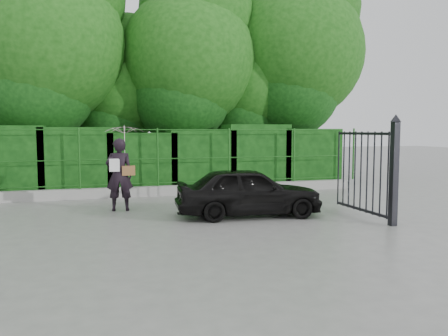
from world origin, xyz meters
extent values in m
plane|color=gray|center=(0.00, 0.00, 0.00)|extent=(80.00, 80.00, 0.00)
cube|color=#9E9E99|center=(0.00, 4.50, 0.15)|extent=(14.00, 0.25, 0.30)
cylinder|color=#195116|center=(-1.90, 4.50, 1.20)|extent=(0.06, 0.06, 1.80)
cylinder|color=#195116|center=(0.40, 4.50, 1.20)|extent=(0.06, 0.06, 1.80)
cylinder|color=#195116|center=(2.70, 4.50, 1.20)|extent=(0.06, 0.06, 1.80)
cylinder|color=#195116|center=(5.00, 4.50, 1.20)|extent=(0.06, 0.06, 1.80)
cylinder|color=#195116|center=(7.30, 4.50, 1.20)|extent=(0.06, 0.06, 1.80)
cylinder|color=#195116|center=(0.00, 4.50, 0.40)|extent=(13.60, 0.03, 0.03)
cylinder|color=#195116|center=(0.00, 4.50, 1.15)|extent=(13.60, 0.03, 0.03)
cylinder|color=#195116|center=(0.00, 4.50, 2.05)|extent=(13.60, 0.03, 0.03)
cube|color=black|center=(-4.00, 5.50, 1.09)|extent=(2.20, 1.20, 2.17)
cube|color=black|center=(-2.00, 5.50, 1.06)|extent=(2.20, 1.20, 2.13)
cube|color=black|center=(0.00, 5.50, 0.97)|extent=(2.20, 1.20, 1.95)
cube|color=black|center=(2.00, 5.50, 1.01)|extent=(2.20, 1.20, 2.03)
cube|color=black|center=(4.00, 5.50, 1.12)|extent=(2.20, 1.20, 2.23)
cube|color=black|center=(6.00, 5.50, 1.04)|extent=(2.20, 1.20, 2.09)
cylinder|color=black|center=(-3.00, 7.20, 2.25)|extent=(0.36, 0.36, 4.50)
sphere|color=#14470F|center=(-3.00, 7.20, 4.95)|extent=(5.40, 5.40, 5.40)
cylinder|color=black|center=(-0.50, 8.50, 1.62)|extent=(0.36, 0.36, 3.25)
sphere|color=#14470F|center=(-0.50, 8.50, 3.58)|extent=(3.90, 3.90, 3.90)
cylinder|color=black|center=(2.00, 7.50, 2.12)|extent=(0.36, 0.36, 4.25)
sphere|color=#14470F|center=(2.00, 7.50, 4.68)|extent=(5.10, 5.10, 5.10)
cylinder|color=black|center=(4.50, 8.20, 1.75)|extent=(0.36, 0.36, 3.50)
sphere|color=#14470F|center=(4.50, 8.20, 3.85)|extent=(4.20, 4.20, 4.20)
cylinder|color=black|center=(6.50, 7.80, 2.38)|extent=(0.36, 0.36, 4.75)
sphere|color=#14470F|center=(6.50, 7.80, 5.23)|extent=(5.70, 5.70, 5.70)
cube|color=black|center=(4.60, -1.20, 1.10)|extent=(0.14, 0.14, 2.20)
cone|color=black|center=(4.60, -1.20, 2.28)|extent=(0.22, 0.22, 0.16)
cube|color=black|center=(4.60, -0.05, 0.15)|extent=(0.05, 2.00, 0.06)
cube|color=black|center=(4.60, -0.05, 1.95)|extent=(0.05, 2.00, 0.06)
cylinder|color=black|center=(4.60, -1.00, 1.05)|extent=(0.04, 0.04, 1.90)
cylinder|color=black|center=(4.60, -0.75, 1.05)|extent=(0.04, 0.04, 1.90)
cylinder|color=black|center=(4.60, -0.50, 1.05)|extent=(0.04, 0.04, 1.90)
cylinder|color=black|center=(4.60, -0.25, 1.05)|extent=(0.04, 0.04, 1.90)
cylinder|color=black|center=(4.60, 0.00, 1.05)|extent=(0.04, 0.04, 1.90)
cylinder|color=black|center=(4.60, 0.25, 1.05)|extent=(0.04, 0.04, 1.90)
cylinder|color=black|center=(4.60, 0.50, 1.05)|extent=(0.04, 0.04, 1.90)
cylinder|color=black|center=(4.60, 0.75, 1.05)|extent=(0.04, 0.04, 1.90)
cylinder|color=black|center=(4.60, 1.00, 1.05)|extent=(0.04, 0.04, 1.90)
imported|color=black|center=(-0.87, 2.23, 0.92)|extent=(0.71, 0.50, 1.83)
imported|color=white|center=(-0.72, 2.28, 1.72)|extent=(0.97, 0.98, 0.89)
cube|color=brown|center=(-0.65, 2.15, 1.02)|extent=(0.32, 0.15, 0.24)
cube|color=white|center=(-0.99, 2.11, 1.17)|extent=(0.25, 0.02, 0.32)
imported|color=black|center=(2.02, 0.68, 0.58)|extent=(3.54, 1.68, 1.17)
camera|label=1|loc=(-1.42, -8.97, 2.01)|focal=35.00mm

